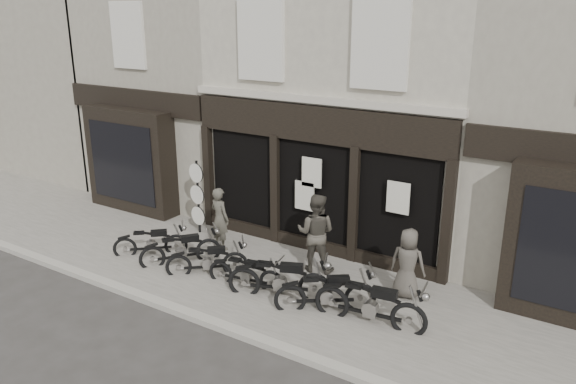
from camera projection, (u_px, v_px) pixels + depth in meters
The scene contains 17 objects.
ground_plane at pixel (247, 299), 12.41m from camera, with size 90.00×90.00×0.00m, color #2D2B28.
pavement at pixel (270, 281), 13.12m from camera, with size 30.00×4.20×0.12m, color #615D56.
kerb at pixel (210, 322), 11.39m from camera, with size 30.00×0.25×0.13m, color gray.
central_building at pixel (368, 85), 15.93m from camera, with size 7.30×6.22×8.34m.
neighbour_left at pixel (197, 74), 19.14m from camera, with size 5.60×6.73×8.34m.
filler_left at pixel (50, 61), 23.37m from camera, with size 11.00×6.00×8.20m, color gray.
motorcycle_0 at pixel (152, 245), 14.42m from camera, with size 1.52×1.43×0.90m.
motorcycle_1 at pixel (182, 252), 13.91m from camera, with size 1.44×1.73×0.97m.
motorcycle_2 at pixel (208, 263), 13.34m from camera, with size 1.63×1.42×0.93m.
motorcycle_3 at pixel (247, 275), 12.74m from camera, with size 1.87×0.62×0.90m.
motorcycle_4 at pixel (280, 283), 12.24m from camera, with size 2.16×1.17×1.10m.
motorcycle_5 at pixel (327, 296), 11.73m from camera, with size 1.87×1.48×1.03m.
motorcycle_6 at pixel (371, 308), 11.17m from camera, with size 2.34×0.64×1.12m.
man_left at pixel (220, 219), 14.54m from camera, with size 0.61×0.40×1.67m, color #444137.
man_centre at pixel (316, 233), 13.28m from camera, with size 0.93×0.73×1.92m, color #3F3B33.
man_right at pixel (408, 263), 12.07m from camera, with size 0.77×0.50×1.57m, color #433F38.
advert_sign_post at pixel (198, 200), 15.57m from camera, with size 0.54×0.34×2.20m.
Camera 1 is at (6.72, -8.85, 6.10)m, focal length 35.00 mm.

